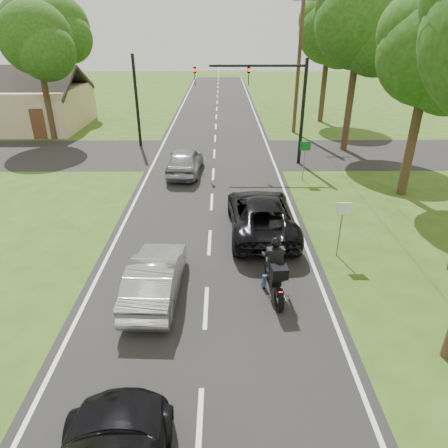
{
  "coord_description": "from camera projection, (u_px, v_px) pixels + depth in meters",
  "views": [
    {
      "loc": [
        0.48,
        -9.6,
        7.56
      ],
      "look_at": [
        0.56,
        3.0,
        1.3
      ],
      "focal_mm": 32.0,
      "sensor_mm": 36.0,
      "label": 1
    }
  ],
  "objects": [
    {
      "name": "tree_row_e",
      "position": [
        333.0,
        36.0,
        32.05
      ],
      "size": [
        5.28,
        5.12,
        9.61
      ],
      "color": "#332316",
      "rests_on": "ground"
    },
    {
      "name": "cross_road",
      "position": [
        214.0,
        154.0,
        26.28
      ],
      "size": [
        60.0,
        7.0,
        0.01
      ],
      "primitive_type": "cube",
      "color": "black",
      "rests_on": "ground"
    },
    {
      "name": "tree_left_far",
      "position": [
        62.0,
        31.0,
        35.35
      ],
      "size": [
        5.76,
        5.58,
        10.14
      ],
      "color": "#332316",
      "rests_on": "ground"
    },
    {
      "name": "signal_pole_far",
      "position": [
        137.0,
        102.0,
        26.71
      ],
      "size": [
        0.2,
        0.2,
        6.0
      ],
      "primitive_type": "cylinder",
      "color": "black",
      "rests_on": "ground"
    },
    {
      "name": "house",
      "position": [
        20.0,
        105.0,
        32.57
      ],
      "size": [
        10.2,
        8.0,
        4.84
      ],
      "color": "tan",
      "rests_on": "ground"
    },
    {
      "name": "sign_white",
      "position": [
        342.0,
        216.0,
        13.94
      ],
      "size": [
        0.55,
        0.07,
        2.12
      ],
      "color": "slate",
      "rests_on": "ground"
    },
    {
      "name": "silver_suv",
      "position": [
        185.0,
        161.0,
        22.47
      ],
      "size": [
        2.04,
        4.52,
        1.5
      ],
      "primitive_type": "imported",
      "rotation": [
        0.0,
        0.0,
        3.08
      ],
      "color": "gray",
      "rests_on": "road"
    },
    {
      "name": "motorcycle_rider",
      "position": [
        275.0,
        274.0,
        12.17
      ],
      "size": [
        0.69,
        2.34,
        2.01
      ],
      "rotation": [
        0.0,
        0.0,
        0.09
      ],
      "color": "black",
      "rests_on": "ground"
    },
    {
      "name": "tree_row_c",
      "position": [
        437.0,
        61.0,
        17.11
      ],
      "size": [
        4.8,
        4.65,
        8.76
      ],
      "color": "#332316",
      "rests_on": "ground"
    },
    {
      "name": "dark_suv",
      "position": [
        261.0,
        214.0,
        16.05
      ],
      "size": [
        2.68,
        5.54,
        1.52
      ],
      "primitive_type": "imported",
      "rotation": [
        0.0,
        0.0,
        3.17
      ],
      "color": "black",
      "rests_on": "road"
    },
    {
      "name": "traffic_signal",
      "position": [
        272.0,
        93.0,
        22.67
      ],
      "size": [
        6.38,
        0.44,
        6.0
      ],
      "color": "black",
      "rests_on": "ground"
    },
    {
      "name": "road",
      "position": [
        213.0,
        187.0,
        20.91
      ],
      "size": [
        8.0,
        100.0,
        0.01
      ],
      "primitive_type": "cube",
      "color": "black",
      "rests_on": "ground"
    },
    {
      "name": "silver_sedan",
      "position": [
        156.0,
        277.0,
        12.2
      ],
      "size": [
        1.58,
        4.14,
        1.35
      ],
      "primitive_type": "imported",
      "rotation": [
        0.0,
        0.0,
        3.1
      ],
      "color": "#ABACB0",
      "rests_on": "road"
    },
    {
      "name": "tree_row_d",
      "position": [
        366.0,
        28.0,
        23.7
      ],
      "size": [
        5.76,
        5.58,
        10.45
      ],
      "color": "#332316",
      "rests_on": "ground"
    },
    {
      "name": "tree_left_near",
      "position": [
        39.0,
        43.0,
        26.7
      ],
      "size": [
        5.12,
        4.96,
        9.22
      ],
      "color": "#332316",
      "rests_on": "ground"
    },
    {
      "name": "utility_pole_far",
      "position": [
        299.0,
        63.0,
        29.43
      ],
      "size": [
        1.6,
        0.28,
        10.0
      ],
      "color": "brown",
      "rests_on": "ground"
    },
    {
      "name": "sign_green",
      "position": [
        305.0,
        152.0,
        21.1
      ],
      "size": [
        0.55,
        0.07,
        2.12
      ],
      "color": "slate",
      "rests_on": "ground"
    },
    {
      "name": "ground",
      "position": [
        206.0,
        307.0,
        11.96
      ],
      "size": [
        140.0,
        140.0,
        0.0
      ],
      "primitive_type": "plane",
      "color": "#2B4D15",
      "rests_on": "ground"
    }
  ]
}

